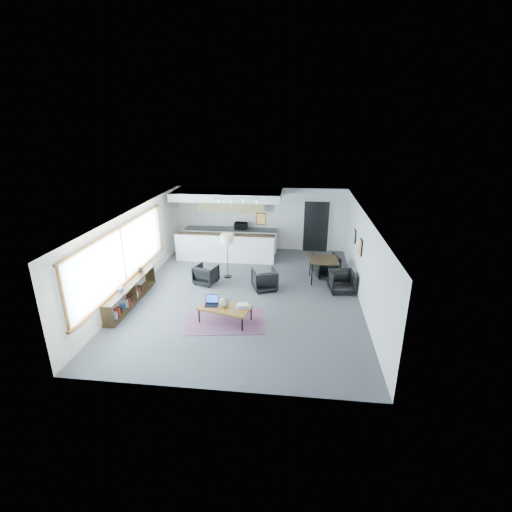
# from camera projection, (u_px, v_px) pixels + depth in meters

# --- Properties ---
(room) EXTENTS (7.02, 9.02, 2.62)m
(room) POSITION_uv_depth(u_px,v_px,m) (245.00, 255.00, 11.27)
(room) COLOR #4A4A4C
(room) RESTS_ON ground
(window) EXTENTS (0.10, 5.95, 1.66)m
(window) POSITION_uv_depth(u_px,v_px,m) (123.00, 256.00, 10.75)
(window) COLOR #8CBFFF
(window) RESTS_ON room
(console) EXTENTS (0.35, 3.00, 0.80)m
(console) POSITION_uv_depth(u_px,v_px,m) (131.00, 293.00, 10.98)
(console) COLOR black
(console) RESTS_ON floor
(kitchenette) EXTENTS (4.20, 1.96, 2.60)m
(kitchenette) POSITION_uv_depth(u_px,v_px,m) (229.00, 221.00, 14.83)
(kitchenette) COLOR white
(kitchenette) RESTS_ON floor
(doorway) EXTENTS (1.10, 0.12, 2.15)m
(doorway) POSITION_uv_depth(u_px,v_px,m) (316.00, 226.00, 15.23)
(doorway) COLOR black
(doorway) RESTS_ON room
(track_light) EXTENTS (1.60, 0.07, 0.15)m
(track_light) POSITION_uv_depth(u_px,v_px,m) (237.00, 200.00, 12.96)
(track_light) COLOR silver
(track_light) RESTS_ON room
(wall_art_lower) EXTENTS (0.03, 0.38, 0.48)m
(wall_art_lower) POSITION_uv_depth(u_px,v_px,m) (361.00, 247.00, 11.18)
(wall_art_lower) COLOR black
(wall_art_lower) RESTS_ON room
(wall_art_upper) EXTENTS (0.03, 0.34, 0.44)m
(wall_art_upper) POSITION_uv_depth(u_px,v_px,m) (355.00, 236.00, 12.41)
(wall_art_upper) COLOR black
(wall_art_upper) RESTS_ON room
(kilim_rug) EXTENTS (2.28, 1.72, 0.01)m
(kilim_rug) POSITION_uv_depth(u_px,v_px,m) (226.00, 321.00, 10.09)
(kilim_rug) COLOR #5E334D
(kilim_rug) RESTS_ON floor
(coffee_table) EXTENTS (1.50, 1.05, 0.45)m
(coffee_table) POSITION_uv_depth(u_px,v_px,m) (225.00, 308.00, 9.95)
(coffee_table) COLOR brown
(coffee_table) RESTS_ON floor
(laptop) EXTENTS (0.38, 0.32, 0.26)m
(laptop) POSITION_uv_depth(u_px,v_px,m) (212.00, 302.00, 10.05)
(laptop) COLOR black
(laptop) RESTS_ON coffee_table
(ceramic_pot) EXTENTS (0.27, 0.27, 0.27)m
(ceramic_pot) POSITION_uv_depth(u_px,v_px,m) (224.00, 302.00, 9.89)
(ceramic_pot) COLOR gray
(ceramic_pot) RESTS_ON coffee_table
(book_stack) EXTENTS (0.39, 0.34, 0.10)m
(book_stack) POSITION_uv_depth(u_px,v_px,m) (243.00, 306.00, 9.90)
(book_stack) COLOR silver
(book_stack) RESTS_ON coffee_table
(coaster) EXTENTS (0.14, 0.14, 0.01)m
(coaster) POSITION_uv_depth(u_px,v_px,m) (224.00, 311.00, 9.69)
(coaster) COLOR #E5590C
(coaster) RESTS_ON coffee_table
(armchair_left) EXTENTS (0.84, 0.81, 0.70)m
(armchair_left) POSITION_uv_depth(u_px,v_px,m) (206.00, 274.00, 12.34)
(armchair_left) COLOR black
(armchair_left) RESTS_ON floor
(armchair_right) EXTENTS (0.92, 0.89, 0.76)m
(armchair_right) POSITION_uv_depth(u_px,v_px,m) (265.00, 278.00, 11.89)
(armchair_right) COLOR black
(armchair_right) RESTS_ON floor
(floor_lamp) EXTENTS (0.47, 0.47, 1.56)m
(floor_lamp) POSITION_uv_depth(u_px,v_px,m) (227.00, 240.00, 12.51)
(floor_lamp) COLOR black
(floor_lamp) RESTS_ON floor
(dining_table) EXTENTS (0.96, 0.96, 0.78)m
(dining_table) POSITION_uv_depth(u_px,v_px,m) (324.00, 261.00, 12.43)
(dining_table) COLOR black
(dining_table) RESTS_ON floor
(dining_chair_near) EXTENTS (0.69, 0.65, 0.65)m
(dining_chair_near) POSITION_uv_depth(u_px,v_px,m) (341.00, 282.00, 11.73)
(dining_chair_near) COLOR black
(dining_chair_near) RESTS_ON floor
(dining_chair_far) EXTENTS (0.84, 0.80, 0.71)m
(dining_chair_far) POSITION_uv_depth(u_px,v_px,m) (326.00, 266.00, 13.01)
(dining_chair_far) COLOR black
(dining_chair_far) RESTS_ON floor
(microwave) EXTENTS (0.52, 0.34, 0.33)m
(microwave) POSITION_uv_depth(u_px,v_px,m) (241.00, 225.00, 15.29)
(microwave) COLOR black
(microwave) RESTS_ON kitchenette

